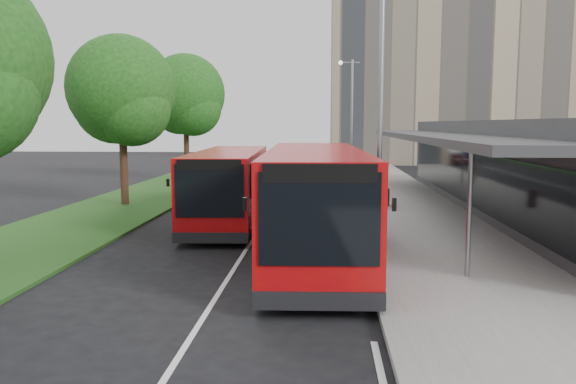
# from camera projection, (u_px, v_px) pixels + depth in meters

# --- Properties ---
(ground) EXTENTS (120.00, 120.00, 0.00)m
(ground) POSITION_uv_depth(u_px,v_px,m) (245.00, 251.00, 17.12)
(ground) COLOR black
(ground) RESTS_ON ground
(pavement) EXTENTS (5.00, 80.00, 0.15)m
(pavement) POSITION_uv_depth(u_px,v_px,m) (380.00, 182.00, 36.52)
(pavement) COLOR gray
(pavement) RESTS_ON ground
(grass_verge) EXTENTS (5.00, 80.00, 0.10)m
(grass_verge) POSITION_uv_depth(u_px,v_px,m) (184.00, 181.00, 37.38)
(grass_verge) COLOR #244E19
(grass_verge) RESTS_ON ground
(lane_centre_line) EXTENTS (0.12, 70.00, 0.01)m
(lane_centre_line) POSITION_uv_depth(u_px,v_px,m) (282.00, 192.00, 31.97)
(lane_centre_line) COLOR silver
(lane_centre_line) RESTS_ON ground
(kerb_dashes) EXTENTS (0.12, 56.00, 0.01)m
(kerb_dashes) POSITION_uv_depth(u_px,v_px,m) (339.00, 185.00, 35.72)
(kerb_dashes) COLOR silver
(kerb_dashes) RESTS_ON ground
(office_block) EXTENTS (22.00, 12.00, 18.00)m
(office_block) POSITION_uv_depth(u_px,v_px,m) (440.00, 73.00, 56.72)
(office_block) COLOR tan
(office_block) RESTS_ON ground
(station_building) EXTENTS (7.70, 26.00, 4.00)m
(station_building) POSITION_uv_depth(u_px,v_px,m) (522.00, 166.00, 24.08)
(station_building) COLOR #2F2F31
(station_building) RESTS_ON ground
(tree_mid) EXTENTS (4.94, 4.94, 7.94)m
(tree_mid) POSITION_uv_depth(u_px,v_px,m) (122.00, 96.00, 25.92)
(tree_mid) COLOR #311C13
(tree_mid) RESTS_ON ground
(tree_far) EXTENTS (5.31, 5.31, 8.54)m
(tree_far) POSITION_uv_depth(u_px,v_px,m) (185.00, 99.00, 37.76)
(tree_far) COLOR #311C13
(tree_far) RESTS_ON ground
(lamp_post_near) EXTENTS (1.44, 0.28, 8.00)m
(lamp_post_near) POSITION_uv_depth(u_px,v_px,m) (378.00, 97.00, 18.26)
(lamp_post_near) COLOR gray
(lamp_post_near) RESTS_ON pavement
(lamp_post_far) EXTENTS (1.44, 0.28, 8.00)m
(lamp_post_far) POSITION_uv_depth(u_px,v_px,m) (351.00, 111.00, 38.07)
(lamp_post_far) COLOR gray
(lamp_post_far) RESTS_ON pavement
(bus_main) EXTENTS (3.21, 11.15, 3.13)m
(bus_main) POSITION_uv_depth(u_px,v_px,m) (315.00, 202.00, 16.25)
(bus_main) COLOR #A90A09
(bus_main) RESTS_ON ground
(bus_second) EXTENTS (2.99, 10.03, 2.81)m
(bus_second) POSITION_uv_depth(u_px,v_px,m) (230.00, 186.00, 21.99)
(bus_second) COLOR #A90A09
(bus_second) RESTS_ON ground
(litter_bin) EXTENTS (0.53, 0.53, 0.78)m
(litter_bin) POSITION_uv_depth(u_px,v_px,m) (385.00, 197.00, 25.67)
(litter_bin) COLOR #3B2018
(litter_bin) RESTS_ON pavement
(bollard) EXTENTS (0.23, 0.23, 1.12)m
(bollard) POSITION_uv_depth(u_px,v_px,m) (372.00, 174.00, 35.10)
(bollard) COLOR gold
(bollard) RESTS_ON pavement
(car_near) EXTENTS (1.32, 3.21, 1.09)m
(car_near) POSITION_uv_depth(u_px,v_px,m) (319.00, 159.00, 53.92)
(car_near) COLOR #5D0D1C
(car_near) RESTS_ON ground
(car_far) EXTENTS (1.94, 3.52, 1.10)m
(car_far) POSITION_uv_depth(u_px,v_px,m) (296.00, 155.00, 60.89)
(car_far) COLOR navy
(car_far) RESTS_ON ground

